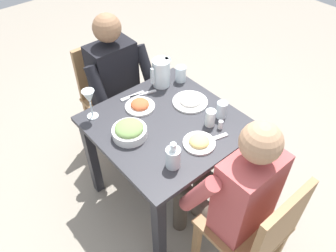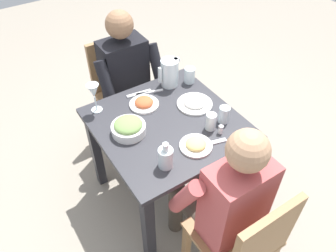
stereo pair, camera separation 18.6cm
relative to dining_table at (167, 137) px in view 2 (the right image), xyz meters
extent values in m
plane|color=gray|center=(0.00, 0.00, -0.59)|extent=(8.00, 8.00, 0.00)
cube|color=#2D2D33|center=(0.00, 0.00, 0.12)|extent=(0.84, 0.84, 0.03)
cube|color=#232328|center=(-0.36, -0.36, -0.25)|extent=(0.06, 0.06, 0.69)
cube|color=#232328|center=(0.36, -0.36, -0.25)|extent=(0.06, 0.06, 0.69)
cube|color=#232328|center=(-0.36, 0.36, -0.25)|extent=(0.06, 0.06, 0.69)
cube|color=#232328|center=(0.36, 0.36, -0.25)|extent=(0.06, 0.06, 0.69)
cube|color=#997047|center=(-0.21, -0.84, -0.38)|extent=(0.04, 0.04, 0.43)
cube|color=#997047|center=(0.13, -0.84, -0.38)|extent=(0.04, 0.04, 0.43)
cube|color=#997047|center=(-0.21, -0.50, -0.38)|extent=(0.04, 0.04, 0.43)
cube|color=#997047|center=(0.13, -0.50, -0.38)|extent=(0.04, 0.04, 0.43)
cube|color=#997047|center=(-0.04, -0.67, -0.15)|extent=(0.40, 0.40, 0.03)
cube|color=#997047|center=(-0.04, -0.85, 0.07)|extent=(0.38, 0.04, 0.42)
cube|color=#997047|center=(0.19, 0.50, -0.38)|extent=(0.04, 0.04, 0.43)
cube|color=#997047|center=(-0.15, 0.50, -0.38)|extent=(0.04, 0.04, 0.43)
cube|color=#997047|center=(0.02, 0.67, -0.15)|extent=(0.40, 0.40, 0.03)
cube|color=#997047|center=(0.02, 0.85, 0.07)|extent=(0.38, 0.04, 0.42)
cube|color=black|center=(-0.04, -0.64, 0.11)|extent=(0.32, 0.20, 0.50)
sphere|color=#936B4C|center=(-0.04, -0.64, 0.48)|extent=(0.19, 0.19, 0.19)
cylinder|color=#473D33|center=(-0.13, -0.45, -0.17)|extent=(0.11, 0.38, 0.11)
cylinder|color=#473D33|center=(-0.13, -0.26, -0.36)|extent=(0.10, 0.10, 0.45)
cylinder|color=black|center=(-0.24, -0.50, 0.14)|extent=(0.08, 0.23, 0.37)
cylinder|color=#473D33|center=(0.04, -0.45, -0.17)|extent=(0.11, 0.38, 0.11)
cylinder|color=#473D33|center=(0.04, -0.26, -0.36)|extent=(0.10, 0.10, 0.45)
cylinder|color=black|center=(0.16, -0.50, 0.14)|extent=(0.08, 0.23, 0.37)
cube|color=#B24C4C|center=(0.02, 0.64, 0.11)|extent=(0.32, 0.20, 0.50)
sphere|color=tan|center=(0.02, 0.64, 0.48)|extent=(0.19, 0.19, 0.19)
cylinder|color=#473D33|center=(0.11, 0.45, -0.17)|extent=(0.11, 0.38, 0.11)
cylinder|color=#473D33|center=(0.11, 0.26, -0.36)|extent=(0.10, 0.10, 0.45)
cylinder|color=#B24C4C|center=(0.22, 0.50, 0.14)|extent=(0.08, 0.23, 0.37)
cylinder|color=#473D33|center=(-0.06, 0.45, -0.17)|extent=(0.11, 0.38, 0.11)
cylinder|color=#473D33|center=(-0.06, 0.26, -0.36)|extent=(0.10, 0.10, 0.45)
cylinder|color=#B24C4C|center=(-0.18, 0.50, 0.14)|extent=(0.08, 0.23, 0.37)
cylinder|color=silver|center=(-0.22, -0.31, 0.23)|extent=(0.12, 0.12, 0.19)
cube|color=silver|center=(-0.15, -0.31, 0.24)|extent=(0.02, 0.02, 0.11)
cube|color=silver|center=(-0.28, -0.31, 0.31)|extent=(0.04, 0.03, 0.02)
cylinder|color=white|center=(0.24, -0.05, 0.16)|extent=(0.20, 0.20, 0.05)
ellipsoid|color=#759951|center=(0.24, -0.05, 0.19)|extent=(0.16, 0.16, 0.06)
cylinder|color=white|center=(-0.02, 0.26, 0.14)|extent=(0.18, 0.18, 0.01)
ellipsoid|color=#E0C670|center=(-0.02, 0.26, 0.16)|extent=(0.11, 0.11, 0.05)
cylinder|color=white|center=(-0.24, -0.04, 0.14)|extent=(0.23, 0.23, 0.01)
ellipsoid|color=white|center=(-0.24, -0.04, 0.15)|extent=(0.14, 0.14, 0.04)
cylinder|color=white|center=(0.04, -0.22, 0.14)|extent=(0.19, 0.19, 0.01)
ellipsoid|color=#CC5B33|center=(0.04, -0.22, 0.16)|extent=(0.12, 0.12, 0.05)
cylinder|color=silver|center=(-0.19, 0.18, 0.18)|extent=(0.06, 0.06, 0.11)
cylinder|color=silver|center=(-0.29, 0.18, 0.18)|extent=(0.07, 0.07, 0.11)
cylinder|color=silver|center=(-0.35, -0.26, 0.19)|extent=(0.07, 0.07, 0.11)
cylinder|color=silver|center=(0.31, -0.33, 0.13)|extent=(0.07, 0.07, 0.01)
cylinder|color=silver|center=(0.31, -0.33, 0.19)|extent=(0.01, 0.01, 0.10)
cone|color=silver|center=(0.31, -0.33, 0.28)|extent=(0.08, 0.08, 0.09)
cylinder|color=silver|center=(0.19, 0.28, 0.19)|extent=(0.08, 0.08, 0.12)
cylinder|color=gold|center=(0.19, 0.28, 0.17)|extent=(0.07, 0.07, 0.07)
cylinder|color=silver|center=(0.19, 0.28, 0.27)|extent=(0.03, 0.03, 0.04)
cylinder|color=white|center=(-0.21, 0.24, 0.15)|extent=(0.03, 0.03, 0.04)
cylinder|color=#B2B2B7|center=(-0.21, 0.24, 0.18)|extent=(0.03, 0.03, 0.01)
cube|color=silver|center=(-0.12, 0.29, 0.14)|extent=(0.17, 0.07, 0.01)
cube|color=silver|center=(-0.06, -0.31, 0.14)|extent=(0.18, 0.07, 0.01)
cube|color=silver|center=(0.01, -0.33, 0.14)|extent=(0.17, 0.05, 0.01)
camera|label=1|loc=(0.94, 1.12, 1.49)|focal=35.48mm
camera|label=2|loc=(0.80, 1.23, 1.49)|focal=35.48mm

